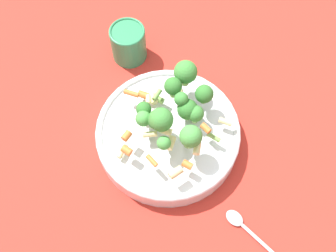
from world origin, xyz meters
The scene contains 5 objects.
ground_plane centered at (0.00, 0.00, 0.00)m, with size 3.00×3.00×0.00m, color #B72D23.
bowl centered at (0.00, 0.00, 0.03)m, with size 0.29×0.29×0.05m.
pasta_salad centered at (0.02, -0.01, 0.10)m, with size 0.23×0.22×0.09m.
cup centered at (0.20, 0.12, 0.04)m, with size 0.08×0.08×0.08m.
spoon centered at (-0.16, -0.17, 0.01)m, with size 0.10×0.13×0.01m.
Camera 1 is at (-0.34, -0.05, 0.75)m, focal length 42.00 mm.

